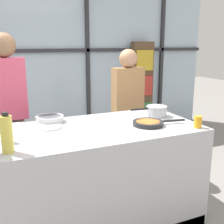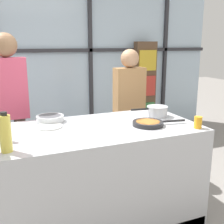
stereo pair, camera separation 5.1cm
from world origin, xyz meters
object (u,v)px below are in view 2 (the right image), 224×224
saucepan (157,111)px  juice_glass_near (198,122)px  spectator_center_left (129,104)px  spectator_far_left (10,103)px  pepper_grinder (3,130)px  oil_bottle (5,133)px  frying_pan (149,123)px  mixing_bowl (50,118)px  white_plate (49,127)px

saucepan → juice_glass_near: size_ratio=3.70×
saucepan → juice_glass_near: bearing=-76.4°
spectator_center_left → spectator_far_left: bearing=0.0°
saucepan → pepper_grinder: (-1.47, -0.19, 0.03)m
oil_bottle → juice_glass_near: oil_bottle is taller
spectator_far_left → oil_bottle: size_ratio=6.25×
pepper_grinder → saucepan: bearing=7.2°
frying_pan → juice_glass_near: size_ratio=4.74×
spectator_far_left → pepper_grinder: size_ratio=9.07×
oil_bottle → juice_glass_near: 1.58m
oil_bottle → mixing_bowl: bearing=57.3°
frying_pan → juice_glass_near: bearing=-33.7°
white_plate → juice_glass_near: juice_glass_near is taller
frying_pan → juice_glass_near: (0.36, -0.24, 0.03)m
mixing_bowl → frying_pan: bearing=-30.3°
white_plate → pepper_grinder: 0.45m
frying_pan → mixing_bowl: size_ratio=1.91×
spectator_far_left → frying_pan: bearing=139.8°
mixing_bowl → juice_glass_near: bearing=-31.4°
mixing_bowl → juice_glass_near: juice_glass_near is taller
spectator_center_left → frying_pan: 0.99m
pepper_grinder → oil_bottle: bearing=-87.6°
spectator_far_left → pepper_grinder: bearing=83.7°
frying_pan → white_plate: size_ratio=2.16×
juice_glass_near → white_plate: bearing=156.4°
spectator_far_left → saucepan: (1.37, -0.70, -0.05)m
oil_bottle → white_plate: bearing=51.2°
spectator_center_left → white_plate: 1.30m
oil_bottle → frying_pan: bearing=8.3°
spectator_far_left → pepper_grinder: (-0.10, -0.89, -0.02)m
frying_pan → saucepan: bearing=46.4°
white_plate → mixing_bowl: size_ratio=0.89×
spectator_far_left → white_plate: bearing=113.1°
spectator_center_left → frying_pan: spectator_center_left is taller
saucepan → mixing_bowl: 1.06m
frying_pan → saucepan: 0.35m
spectator_far_left → pepper_grinder: spectator_far_left is taller
frying_pan → oil_bottle: 1.24m
saucepan → pepper_grinder: 1.48m
saucepan → oil_bottle: size_ratio=1.37×
spectator_center_left → oil_bottle: bearing=37.3°
white_plate → pepper_grinder: size_ratio=1.18×
spectator_far_left → saucepan: bearing=152.8°
spectator_center_left → frying_pan: (-0.27, -0.96, 0.03)m
white_plate → juice_glass_near: (1.20, -0.53, 0.05)m
spectator_far_left → frying_pan: spectator_far_left is taller
mixing_bowl → juice_glass_near: 1.36m
spectator_far_left → spectator_center_left: (1.40, 0.00, -0.12)m
white_plate → oil_bottle: (-0.37, -0.46, 0.13)m
oil_bottle → juice_glass_near: bearing=-2.2°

